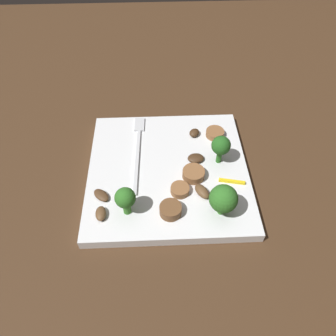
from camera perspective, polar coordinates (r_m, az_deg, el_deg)
The scene contains 16 objects.
ground_plane at distance 0.54m, azimuth 0.00°, elevation -1.19°, with size 1.40×1.40×0.00m, color #422B19.
plate at distance 0.54m, azimuth 0.00°, elevation -0.60°, with size 0.26×0.26×0.02m, color white.
fork at distance 0.56m, azimuth -5.37°, elevation 3.76°, with size 0.18×0.02×0.00m.
broccoli_floret_0 at distance 0.46m, azimuth 9.85°, elevation -5.44°, with size 0.04×0.04×0.06m.
broccoli_floret_1 at distance 0.46m, azimuth -7.62°, elevation -5.46°, with size 0.03×0.03×0.05m.
broccoli_floret_2 at distance 0.52m, azimuth 9.41°, elevation 3.88°, with size 0.03×0.03×0.05m.
sausage_slice_0 at distance 0.52m, azimuth 4.57°, elevation -1.04°, with size 0.04×0.04×0.01m, color brown.
sausage_slice_1 at distance 0.50m, azimuth 2.14°, elevation -3.89°, with size 0.03×0.03×0.01m, color brown.
sausage_slice_2 at distance 0.59m, azimuth 8.37°, elevation 6.15°, with size 0.03×0.03×0.01m, color brown.
sausage_slice_3 at distance 0.47m, azimuth 0.26°, elevation -7.48°, with size 0.03×0.03×0.02m, color brown.
mushroom_0 at distance 0.50m, azimuth -11.80°, elevation -4.77°, with size 0.03×0.02×0.01m, color #4C331E.
mushroom_1 at distance 0.58m, azimuth 4.71°, elevation 6.27°, with size 0.02×0.02×0.01m, color #422B19.
mushroom_2 at distance 0.54m, azimuth 4.96°, elevation 1.75°, with size 0.03×0.02×0.01m, color #422B19.
mushroom_3 at distance 0.50m, azimuth 6.08°, elevation -4.15°, with size 0.03×0.02×0.01m, color brown.
mushroom_4 at distance 0.48m, azimuth -11.88°, elevation -7.95°, with size 0.03×0.02×0.01m, color brown.
pepper_strip_0 at distance 0.52m, azimuth 11.31°, elevation -2.36°, with size 0.04×0.00×0.00m, color yellow.
Camera 1 is at (-0.35, 0.01, 0.42)m, focal length 34.20 mm.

